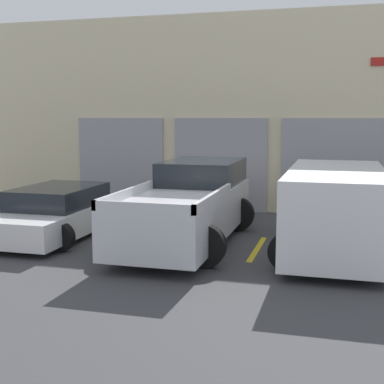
{
  "coord_description": "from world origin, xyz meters",
  "views": [
    {
      "loc": [
        3.2,
        -12.54,
        2.83
      ],
      "look_at": [
        0.0,
        -0.93,
        1.1
      ],
      "focal_mm": 50.0,
      "sensor_mm": 36.0,
      "label": 1
    }
  ],
  "objects": [
    {
      "name": "sedan_white",
      "position": [
        -3.17,
        -1.4,
        0.55
      ],
      "size": [
        2.21,
        4.22,
        1.16
      ],
      "color": "white",
      "rests_on": "ground"
    },
    {
      "name": "parking_stripe_far_left",
      "position": [
        -4.76,
        -1.43,
        0.0
      ],
      "size": [
        0.12,
        2.2,
        0.01
      ],
      "primitive_type": "cube",
      "color": "gold",
      "rests_on": "ground"
    },
    {
      "name": "pickup_truck",
      "position": [
        0.0,
        -1.17,
        0.84
      ],
      "size": [
        2.5,
        5.42,
        1.74
      ],
      "color": "silver",
      "rests_on": "ground"
    },
    {
      "name": "parking_stripe_centre",
      "position": [
        1.59,
        -1.43,
        0.0
      ],
      "size": [
        0.12,
        2.2,
        0.01
      ],
      "primitive_type": "cube",
      "color": "gold",
      "rests_on": "ground"
    },
    {
      "name": "sedan_side",
      "position": [
        3.17,
        -1.43,
        0.95
      ],
      "size": [
        2.35,
        4.64,
        1.75
      ],
      "color": "white",
      "rests_on": "ground"
    },
    {
      "name": "parking_stripe_left",
      "position": [
        -1.59,
        -1.43,
        0.0
      ],
      "size": [
        0.12,
        2.2,
        0.01
      ],
      "primitive_type": "cube",
      "color": "gold",
      "rests_on": "ground"
    },
    {
      "name": "ground_plane",
      "position": [
        0.0,
        0.0,
        0.0
      ],
      "size": [
        28.0,
        28.0,
        0.0
      ],
      "primitive_type": "plane",
      "color": "#3D3D3F"
    },
    {
      "name": "shophouse_building",
      "position": [
        -0.01,
        3.29,
        2.84
      ],
      "size": [
        15.93,
        0.68,
        5.77
      ],
      "color": "beige",
      "rests_on": "ground"
    }
  ]
}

